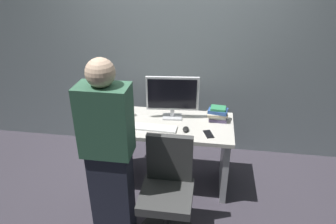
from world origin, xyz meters
TOP-DOWN VIEW (x-y plane):
  - ground_plane at (0.00, 0.00)m, footprint 9.00×9.00m
  - wall_back at (0.00, 0.80)m, footprint 6.40×0.10m
  - desk at (0.00, 0.00)m, footprint 1.31×0.66m
  - office_chair at (0.09, -0.72)m, footprint 0.52×0.52m
  - person_at_desk at (-0.38, -0.77)m, footprint 0.40×0.24m
  - monitor at (0.02, 0.12)m, footprint 0.54×0.16m
  - keyboard at (-0.12, -0.14)m, footprint 0.43×0.15m
  - mouse at (0.19, -0.13)m, footprint 0.06×0.10m
  - cup_near_keyboard at (-0.49, -0.07)m, footprint 0.08×0.08m
  - cup_by_monitor at (-0.43, 0.10)m, footprint 0.06×0.06m
  - book_stack at (0.49, 0.13)m, footprint 0.22×0.17m
  - cell_phone at (0.41, -0.17)m, footprint 0.11×0.16m

SIDE VIEW (x-z plane):
  - ground_plane at x=0.00m, z-range 0.00..0.00m
  - office_chair at x=0.09m, z-range -0.04..0.90m
  - desk at x=0.00m, z-range 0.13..0.87m
  - cell_phone at x=0.41m, z-range 0.74..0.75m
  - keyboard at x=-0.12m, z-range 0.74..0.76m
  - mouse at x=0.19m, z-range 0.74..0.77m
  - cup_by_monitor at x=-0.43m, z-range 0.74..0.82m
  - cup_near_keyboard at x=-0.49m, z-range 0.74..0.84m
  - book_stack at x=0.49m, z-range 0.74..0.89m
  - person_at_desk at x=-0.38m, z-range 0.02..1.66m
  - monitor at x=0.02m, z-range 0.77..1.22m
  - wall_back at x=0.00m, z-range 0.00..3.00m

